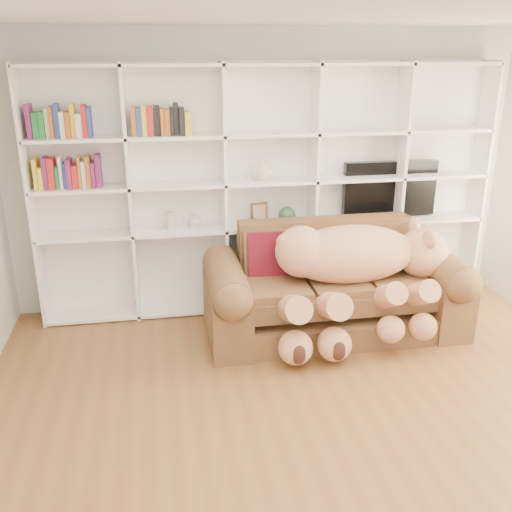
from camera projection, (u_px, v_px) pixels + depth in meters
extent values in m
plane|color=brown|center=(335.00, 446.00, 3.81)|extent=(5.00, 5.00, 0.00)
plane|color=white|center=(360.00, 7.00, 2.89)|extent=(5.00, 5.00, 0.00)
cube|color=silver|center=(265.00, 172.00, 5.66)|extent=(5.00, 0.02, 2.70)
cube|color=white|center=(266.00, 187.00, 5.68)|extent=(4.40, 0.03, 2.40)
cube|color=white|center=(32.00, 201.00, 5.17)|extent=(0.03, 0.35, 2.40)
cube|color=white|center=(131.00, 197.00, 5.32)|extent=(0.03, 0.35, 2.40)
cube|color=white|center=(224.00, 193.00, 5.46)|extent=(0.03, 0.35, 2.40)
cube|color=white|center=(313.00, 189.00, 5.61)|extent=(0.03, 0.35, 2.40)
cube|color=white|center=(397.00, 186.00, 5.75)|extent=(0.03, 0.35, 2.40)
cube|color=white|center=(477.00, 182.00, 5.90)|extent=(0.03, 0.35, 2.40)
cube|color=white|center=(268.00, 301.00, 5.93)|extent=(4.40, 0.35, 0.03)
cube|color=white|center=(269.00, 226.00, 5.65)|extent=(4.40, 0.35, 0.03)
cube|color=white|center=(269.00, 181.00, 5.50)|extent=(4.40, 0.35, 0.03)
cube|color=white|center=(270.00, 134.00, 5.35)|extent=(4.40, 0.35, 0.03)
cube|color=white|center=(270.00, 64.00, 5.13)|extent=(4.40, 0.35, 0.03)
cube|color=brown|center=(333.00, 319.00, 5.34)|extent=(2.24, 0.90, 0.23)
cube|color=brown|center=(336.00, 286.00, 5.20)|extent=(1.66, 0.75, 0.32)
cube|color=brown|center=(323.00, 248.00, 5.51)|extent=(1.66, 0.21, 0.59)
cube|color=brown|center=(227.00, 310.00, 5.11)|extent=(0.34, 1.01, 0.59)
cube|color=brown|center=(435.00, 295.00, 5.44)|extent=(0.34, 1.01, 0.59)
cylinder|color=brown|center=(226.00, 280.00, 5.01)|extent=(0.34, 0.96, 0.34)
cylinder|color=brown|center=(438.00, 266.00, 5.34)|extent=(0.34, 0.96, 0.34)
ellipsoid|color=tan|center=(351.00, 254.00, 5.08)|extent=(1.20, 0.58, 0.52)
sphere|color=tan|center=(301.00, 251.00, 4.99)|extent=(0.46, 0.46, 0.46)
sphere|color=tan|center=(422.00, 253.00, 5.20)|extent=(0.46, 0.46, 0.46)
sphere|color=#D6B08D|center=(439.00, 258.00, 5.25)|extent=(0.23, 0.23, 0.23)
sphere|color=#3B1E15|center=(448.00, 258.00, 5.27)|extent=(0.07, 0.07, 0.07)
ellipsoid|color=tan|center=(430.00, 239.00, 4.99)|extent=(0.11, 0.18, 0.18)
ellipsoid|color=tan|center=(414.00, 228.00, 5.28)|extent=(0.11, 0.18, 0.18)
sphere|color=tan|center=(285.00, 242.00, 4.93)|extent=(0.16, 0.16, 0.16)
cylinder|color=tan|center=(385.00, 297.00, 4.89)|extent=(0.20, 0.55, 0.40)
cylinder|color=tan|center=(417.00, 294.00, 4.93)|extent=(0.20, 0.55, 0.40)
cylinder|color=tan|center=(291.00, 308.00, 4.76)|extent=(0.23, 0.64, 0.47)
cylinder|color=tan|center=(329.00, 305.00, 4.82)|extent=(0.23, 0.64, 0.47)
sphere|color=tan|center=(391.00, 330.00, 4.80)|extent=(0.24, 0.24, 0.24)
sphere|color=tan|center=(423.00, 327.00, 4.85)|extent=(0.24, 0.24, 0.24)
sphere|color=tan|center=(295.00, 347.00, 4.69)|extent=(0.29, 0.29, 0.29)
sphere|color=tan|center=(334.00, 344.00, 4.75)|extent=(0.29, 0.29, 0.29)
cube|color=maroon|center=(271.00, 255.00, 5.23)|extent=(0.45, 0.27, 0.46)
cube|color=black|center=(390.00, 189.00, 5.80)|extent=(0.98, 0.08, 0.56)
cube|color=black|center=(387.00, 215.00, 5.90)|extent=(0.33, 0.18, 0.04)
cube|color=#57351D|center=(259.00, 213.00, 5.59)|extent=(0.17, 0.06, 0.21)
sphere|color=#2B5431|center=(287.00, 215.00, 5.65)|extent=(0.17, 0.17, 0.17)
cylinder|color=beige|center=(170.00, 221.00, 5.46)|extent=(0.10, 0.10, 0.17)
cylinder|color=beige|center=(194.00, 222.00, 5.51)|extent=(0.08, 0.08, 0.12)
sphere|color=silver|center=(195.00, 222.00, 5.51)|extent=(0.11, 0.11, 0.11)
imported|color=beige|center=(262.00, 169.00, 5.45)|extent=(0.20, 0.20, 0.21)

